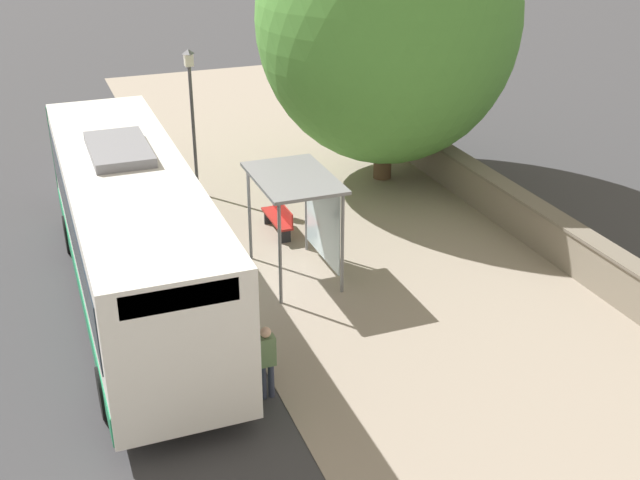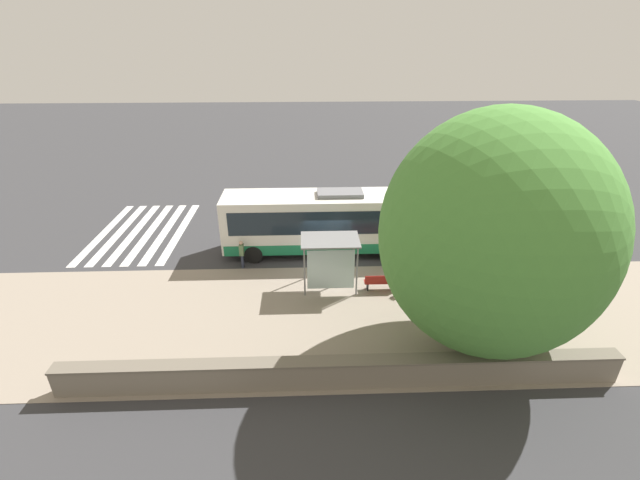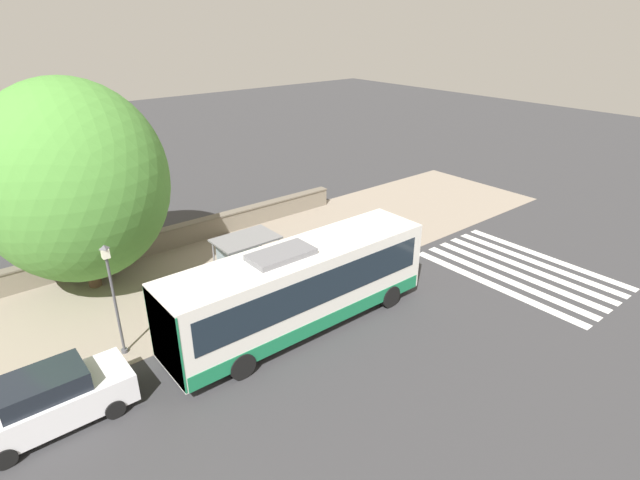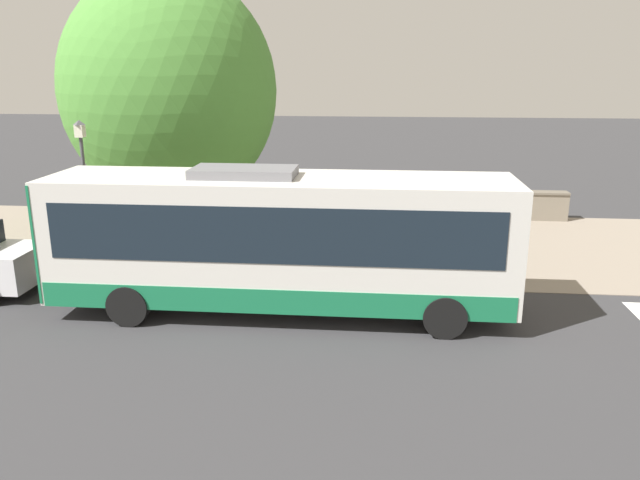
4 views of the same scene
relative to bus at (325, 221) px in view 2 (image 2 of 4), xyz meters
name	(u,v)px [view 2 (image 2 of 4)]	position (x,y,z in m)	size (l,w,h in m)	color
ground_plane	(328,267)	(-1.93, -0.09, -1.89)	(120.00, 120.00, 0.00)	#353538
sidewalk_plaza	(333,317)	(-6.43, -0.09, -1.88)	(9.00, 44.00, 0.02)	gray
crosswalk_stripes	(143,232)	(3.07, 11.47, -1.88)	(9.00, 5.25, 0.01)	silver
stone_wall	(341,373)	(-10.48, -0.09, -1.30)	(0.60, 20.00, 1.17)	slate
bus	(325,221)	(0.00, 0.00, 0.00)	(2.72, 11.26, 3.65)	silver
bus_shelter	(330,249)	(-4.02, -0.07, 0.30)	(1.83, 2.77, 2.64)	slate
pedestrian	(242,252)	(-1.71, 4.50, -0.98)	(0.34, 0.22, 1.57)	#2D3347
bench	(382,282)	(-4.27, -2.59, -1.41)	(0.40, 1.68, 0.88)	maroon
street_lamp_near	(451,228)	(-2.80, -6.20, 0.77)	(0.28, 0.28, 4.50)	#4C4C51
shade_tree	(493,235)	(-8.74, -5.46, 3.20)	(7.97, 7.97, 9.48)	brown
parked_car_behind_bus	(486,238)	(-0.58, -9.13, -0.96)	(2.01, 4.69, 1.89)	silver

